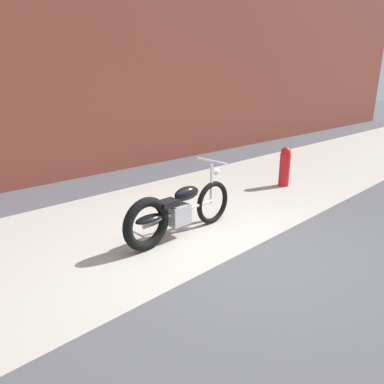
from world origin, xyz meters
TOP-DOWN VIEW (x-y plane):
  - ground_plane at (0.00, 0.00)m, footprint 80.00×80.00m
  - sidewalk_slab at (0.00, 1.75)m, footprint 36.00×3.50m
  - brick_building_wall at (0.00, 5.20)m, footprint 36.00×0.50m
  - motorcycle_black at (-0.24, 0.96)m, footprint 2.01×0.58m
  - fire_hydrant at (3.18, 1.34)m, footprint 0.22×0.22m

SIDE VIEW (x-z plane):
  - ground_plane at x=0.00m, z-range 0.00..0.00m
  - sidewalk_slab at x=0.00m, z-range 0.00..0.01m
  - motorcycle_black at x=-0.24m, z-range -0.12..0.91m
  - fire_hydrant at x=3.18m, z-range 0.00..0.84m
  - brick_building_wall at x=0.00m, z-range 0.00..6.36m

